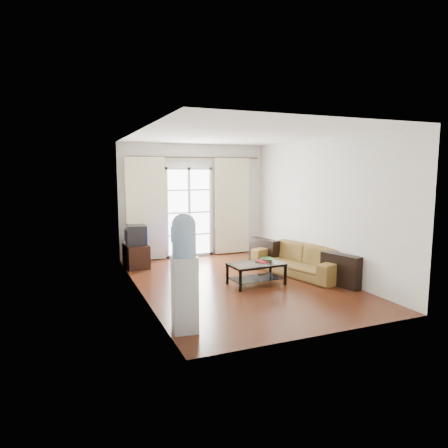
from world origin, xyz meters
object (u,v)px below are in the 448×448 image
at_px(task_chair, 182,253).
at_px(sofa, 299,260).
at_px(crt_tv, 135,235).
at_px(water_cooler, 184,271).
at_px(coffee_table, 256,271).
at_px(tv_stand, 136,256).

bearing_deg(task_chair, sofa, -66.89).
distance_m(crt_tv, water_cooler, 3.75).
distance_m(coffee_table, tv_stand, 2.81).
relative_size(sofa, crt_tv, 4.36).
height_order(sofa, water_cooler, water_cooler).
bearing_deg(tv_stand, sofa, -36.34).
bearing_deg(crt_tv, tv_stand, -93.18).
xyz_separation_m(tv_stand, task_chair, (1.02, -0.00, -0.00)).
bearing_deg(water_cooler, tv_stand, 96.28).
bearing_deg(crt_tv, task_chair, 3.51).
relative_size(coffee_table, crt_tv, 2.07).
height_order(sofa, coffee_table, sofa).
distance_m(coffee_table, task_chair, 2.31).
relative_size(tv_stand, water_cooler, 0.44).
relative_size(coffee_table, tv_stand, 1.51).
bearing_deg(crt_tv, sofa, -27.68).
relative_size(tv_stand, crt_tv, 1.37).
relative_size(sofa, tv_stand, 3.18).
distance_m(coffee_table, crt_tv, 2.86).
height_order(crt_tv, water_cooler, water_cooler).
bearing_deg(water_cooler, coffee_table, 47.32).
distance_m(sofa, task_chair, 2.63).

